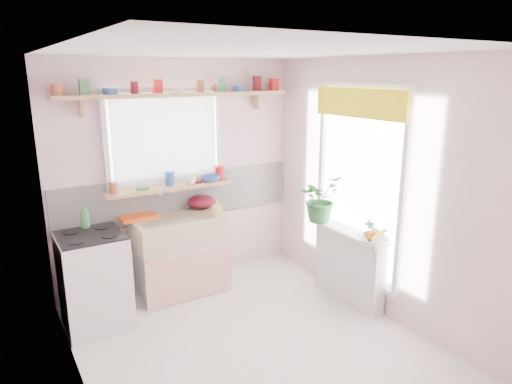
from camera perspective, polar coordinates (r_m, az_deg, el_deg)
room at (r=4.77m, az=1.04°, el=2.94°), size 3.20×3.20×3.20m
sink_unit at (r=5.06m, az=-9.53°, el=-7.68°), size 0.95×0.65×1.11m
cooker at (r=4.60m, az=-19.57°, el=-10.36°), size 0.58×0.58×0.93m
radiator_ledge at (r=4.94m, az=11.51°, el=-8.79°), size 0.22×0.95×0.78m
windowsill at (r=5.01m, az=-10.68°, el=0.56°), size 1.40×0.22×0.04m
pine_shelf at (r=4.91m, az=-9.52°, el=11.91°), size 2.52×0.24×0.04m
shelf_crockery at (r=4.91m, az=-9.56°, el=12.79°), size 2.47×0.11×0.12m
sill_crockery at (r=4.99m, az=-10.72°, el=1.41°), size 1.35×0.11×0.12m
dish_tray at (r=4.99m, az=-14.64°, el=-2.97°), size 0.39×0.30×0.04m
colander at (r=5.22m, az=-6.81°, el=-1.18°), size 0.39×0.39×0.15m
jade_plant at (r=4.96m, az=8.01°, el=-0.80°), size 0.55×0.51×0.51m
fruit_bowl at (r=4.47m, az=14.43°, el=-5.85°), size 0.37×0.37×0.07m
herb_pot at (r=4.48m, az=14.04°, el=-4.77°), size 0.12×0.09×0.22m
soap_bottle_sink at (r=4.87m, az=-4.84°, el=-2.01°), size 0.10×0.10×0.19m
sill_cup at (r=5.02m, az=-8.19°, el=1.48°), size 0.15×0.15×0.09m
sill_bowl at (r=5.12m, az=-5.69°, el=1.66°), size 0.25×0.25×0.07m
shelf_vase at (r=5.16m, az=-4.90°, el=13.24°), size 0.16×0.16×0.15m
cooker_bottle at (r=4.60m, az=-20.67°, el=-2.80°), size 0.10×0.11×0.24m
fruit at (r=4.46m, az=14.47°, el=-5.10°), size 0.20×0.14×0.10m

